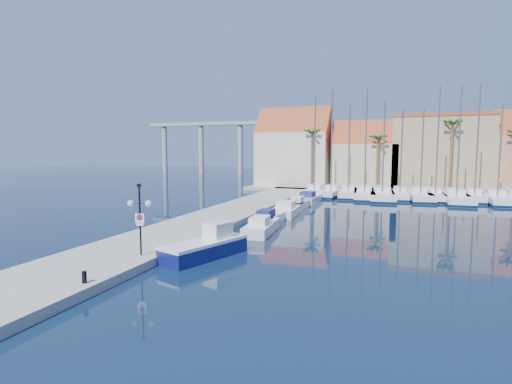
% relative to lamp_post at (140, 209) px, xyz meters
% --- Properties ---
extents(ground, '(260.00, 260.00, 0.00)m').
position_rel_lamp_post_xyz_m(ground, '(7.07, 1.88, -3.23)').
color(ground, black).
rests_on(ground, ground).
extents(quay_west, '(6.00, 77.00, 0.50)m').
position_rel_lamp_post_xyz_m(quay_west, '(-1.93, 15.38, -2.98)').
color(quay_west, gray).
rests_on(quay_west, ground).
extents(shore_north, '(54.00, 16.00, 0.50)m').
position_rel_lamp_post_xyz_m(shore_north, '(17.07, 49.88, -2.98)').
color(shore_north, gray).
rests_on(shore_north, ground).
extents(lamp_post, '(1.38, 0.62, 4.15)m').
position_rel_lamp_post_xyz_m(lamp_post, '(0.00, 0.00, 0.00)').
color(lamp_post, black).
rests_on(lamp_post, quay_west).
extents(bollard, '(0.22, 0.22, 0.55)m').
position_rel_lamp_post_xyz_m(bollard, '(0.47, -4.96, -2.45)').
color(bollard, black).
rests_on(bollard, quay_west).
extents(fishing_boat, '(3.71, 6.09, 2.02)m').
position_rel_lamp_post_xyz_m(fishing_boat, '(2.91, 2.58, -2.55)').
color(fishing_boat, navy).
rests_on(fishing_boat, ground).
extents(motorboat_west_0, '(2.28, 5.86, 1.40)m').
position_rel_lamp_post_xyz_m(motorboat_west_0, '(3.78, 10.55, -2.72)').
color(motorboat_west_0, white).
rests_on(motorboat_west_0, ground).
extents(motorboat_west_1, '(1.73, 5.37, 1.40)m').
position_rel_lamp_post_xyz_m(motorboat_west_1, '(3.15, 14.11, -2.72)').
color(motorboat_west_1, white).
rests_on(motorboat_west_1, ground).
extents(motorboat_west_2, '(2.56, 7.15, 1.40)m').
position_rel_lamp_post_xyz_m(motorboat_west_2, '(3.31, 20.29, -2.72)').
color(motorboat_west_2, white).
rests_on(motorboat_west_2, ground).
extents(motorboat_west_3, '(1.75, 5.35, 1.40)m').
position_rel_lamp_post_xyz_m(motorboat_west_3, '(3.44, 24.67, -2.72)').
color(motorboat_west_3, white).
rests_on(motorboat_west_3, ground).
extents(motorboat_west_4, '(2.32, 6.96, 1.40)m').
position_rel_lamp_post_xyz_m(motorboat_west_4, '(3.42, 30.46, -2.72)').
color(motorboat_west_4, white).
rests_on(motorboat_west_4, ground).
extents(sailboat_0, '(3.23, 9.76, 14.01)m').
position_rel_lamp_post_xyz_m(sailboat_0, '(2.81, 37.92, -2.61)').
color(sailboat_0, white).
rests_on(sailboat_0, ground).
extents(sailboat_1, '(2.93, 8.77, 14.83)m').
position_rel_lamp_post_xyz_m(sailboat_1, '(5.14, 38.10, -2.57)').
color(sailboat_1, white).
rests_on(sailboat_1, ground).
extents(sailboat_2, '(2.96, 9.10, 12.77)m').
position_rel_lamp_post_xyz_m(sailboat_2, '(7.50, 37.99, -2.62)').
color(sailboat_2, white).
rests_on(sailboat_2, ground).
extents(sailboat_3, '(3.69, 10.75, 14.87)m').
position_rel_lamp_post_xyz_m(sailboat_3, '(9.73, 37.55, -2.62)').
color(sailboat_3, white).
rests_on(sailboat_3, ground).
extents(sailboat_4, '(3.85, 11.94, 13.06)m').
position_rel_lamp_post_xyz_m(sailboat_4, '(12.06, 37.29, -2.66)').
color(sailboat_4, white).
rests_on(sailboat_4, ground).
extents(sailboat_5, '(2.47, 8.23, 11.86)m').
position_rel_lamp_post_xyz_m(sailboat_5, '(14.33, 38.07, -2.62)').
color(sailboat_5, white).
rests_on(sailboat_5, ground).
extents(sailboat_6, '(3.46, 10.81, 11.86)m').
position_rel_lamp_post_xyz_m(sailboat_6, '(16.86, 38.15, -2.66)').
color(sailboat_6, white).
rests_on(sailboat_6, ground).
extents(sailboat_7, '(2.50, 8.60, 14.72)m').
position_rel_lamp_post_xyz_m(sailboat_7, '(18.70, 38.11, -2.57)').
color(sailboat_7, white).
rests_on(sailboat_7, ground).
extents(sailboat_8, '(3.14, 11.68, 14.32)m').
position_rel_lamp_post_xyz_m(sailboat_8, '(21.03, 37.04, -2.64)').
color(sailboat_8, white).
rests_on(sailboat_8, ground).
extents(sailboat_9, '(2.97, 8.76, 14.58)m').
position_rel_lamp_post_xyz_m(sailboat_9, '(23.40, 38.66, -2.58)').
color(sailboat_9, white).
rests_on(sailboat_9, ground).
extents(sailboat_10, '(2.70, 10.13, 11.94)m').
position_rel_lamp_post_xyz_m(sailboat_10, '(25.65, 37.45, -2.65)').
color(sailboat_10, white).
rests_on(sailboat_10, ground).
extents(building_0, '(12.30, 9.00, 13.50)m').
position_rel_lamp_post_xyz_m(building_0, '(-2.93, 48.88, 3.30)').
color(building_0, beige).
rests_on(building_0, shore_north).
extents(building_1, '(10.30, 8.00, 11.00)m').
position_rel_lamp_post_xyz_m(building_1, '(9.07, 48.88, 2.07)').
color(building_1, '#C4AF8A').
rests_on(building_1, shore_north).
extents(building_2, '(14.20, 10.20, 11.50)m').
position_rel_lamp_post_xyz_m(building_2, '(20.07, 49.88, 3.03)').
color(building_2, tan).
rests_on(building_2, shore_north).
extents(palm_0, '(2.60, 2.60, 10.15)m').
position_rel_lamp_post_xyz_m(palm_0, '(1.07, 43.88, 5.85)').
color(palm_0, brown).
rests_on(palm_0, shore_north).
extents(palm_1, '(2.60, 2.60, 9.15)m').
position_rel_lamp_post_xyz_m(palm_1, '(11.07, 43.88, 4.91)').
color(palm_1, brown).
rests_on(palm_1, shore_north).
extents(palm_2, '(2.60, 2.60, 11.15)m').
position_rel_lamp_post_xyz_m(palm_2, '(21.07, 43.88, 6.79)').
color(palm_2, brown).
rests_on(palm_2, shore_north).
extents(viaduct, '(48.00, 2.20, 14.45)m').
position_rel_lamp_post_xyz_m(viaduct, '(-32.00, 83.88, 7.02)').
color(viaduct, '#9E9E99').
rests_on(viaduct, ground).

